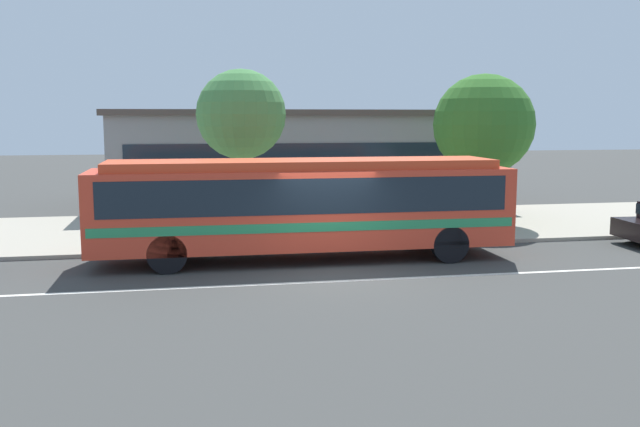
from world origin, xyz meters
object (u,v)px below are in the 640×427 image
(pedestrian_waiting_near_sign, at_px, (368,204))
(street_tree_mid_block, at_px, (484,125))
(transit_bus, at_px, (303,202))
(bus_stop_sign, at_px, (456,187))
(street_tree_near_stop, at_px, (241,115))
(pedestrian_walking_along_curb, at_px, (338,205))

(pedestrian_waiting_near_sign, xyz_separation_m, street_tree_mid_block, (4.56, 1.39, 2.55))
(transit_bus, height_order, bus_stop_sign, transit_bus)
(bus_stop_sign, bearing_deg, street_tree_near_stop, 158.61)
(transit_bus, bearing_deg, pedestrian_waiting_near_sign, 51.59)
(transit_bus, height_order, street_tree_mid_block, street_tree_mid_block)
(transit_bus, xyz_separation_m, street_tree_near_stop, (-1.31, 4.29, 2.35))
(pedestrian_walking_along_curb, xyz_separation_m, street_tree_mid_block, (5.72, 2.05, 2.48))
(bus_stop_sign, bearing_deg, pedestrian_waiting_near_sign, 144.76)
(pedestrian_walking_along_curb, distance_m, street_tree_mid_block, 6.56)
(pedestrian_waiting_near_sign, distance_m, bus_stop_sign, 2.98)
(bus_stop_sign, height_order, street_tree_mid_block, street_tree_mid_block)
(transit_bus, height_order, street_tree_near_stop, street_tree_near_stop)
(transit_bus, relative_size, street_tree_near_stop, 2.13)
(pedestrian_waiting_near_sign, relative_size, pedestrian_walking_along_curb, 0.94)
(pedestrian_walking_along_curb, bearing_deg, street_tree_near_stop, 152.74)
(street_tree_near_stop, bearing_deg, street_tree_mid_block, 3.69)
(pedestrian_waiting_near_sign, xyz_separation_m, pedestrian_walking_along_curb, (-1.15, -0.65, 0.07))
(pedestrian_waiting_near_sign, height_order, pedestrian_walking_along_curb, pedestrian_walking_along_curb)
(pedestrian_waiting_near_sign, relative_size, bus_stop_sign, 0.64)
(pedestrian_walking_along_curb, distance_m, street_tree_near_stop, 4.30)
(transit_bus, distance_m, pedestrian_walking_along_curb, 3.25)
(pedestrian_walking_along_curb, relative_size, street_tree_mid_block, 0.33)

